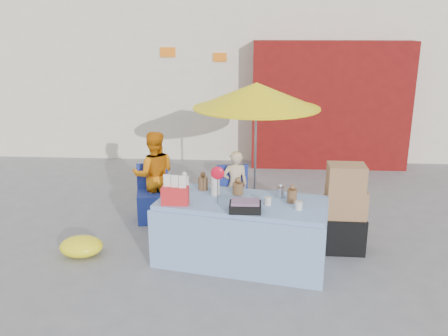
# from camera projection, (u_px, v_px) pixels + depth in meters

# --- Properties ---
(ground) EXTENTS (80.00, 80.00, 0.00)m
(ground) POSITION_uv_depth(u_px,v_px,m) (204.00, 253.00, 6.28)
(ground) COLOR slate
(ground) RESTS_ON ground
(backdrop) EXTENTS (14.00, 8.00, 7.80)m
(backdrop) POSITION_uv_depth(u_px,v_px,m) (251.00, 17.00, 12.53)
(backdrop) COLOR silver
(backdrop) RESTS_ON ground
(market_table) EXTENTS (2.27, 1.39, 1.28)m
(market_table) POSITION_uv_depth(u_px,v_px,m) (241.00, 230.00, 5.97)
(market_table) COLOR #89A3DB
(market_table) RESTS_ON ground
(chair_left) EXTENTS (0.57, 0.56, 0.85)m
(chair_left) POSITION_uv_depth(u_px,v_px,m) (153.00, 204.00, 7.29)
(chair_left) COLOR navy
(chair_left) RESTS_ON ground
(chair_right) EXTENTS (0.57, 0.56, 0.85)m
(chair_right) POSITION_uv_depth(u_px,v_px,m) (234.00, 206.00, 7.22)
(chair_right) COLOR navy
(chair_right) RESTS_ON ground
(vendor_orange) EXTENTS (0.76, 0.64, 1.37)m
(vendor_orange) POSITION_uv_depth(u_px,v_px,m) (154.00, 175.00, 7.29)
(vendor_orange) COLOR orange
(vendor_orange) RESTS_ON ground
(vendor_beige) EXTENTS (0.44, 0.34, 1.09)m
(vendor_beige) POSITION_uv_depth(u_px,v_px,m) (235.00, 185.00, 7.26)
(vendor_beige) COLOR beige
(vendor_beige) RESTS_ON ground
(umbrella) EXTENTS (1.90, 1.90, 2.09)m
(umbrella) POSITION_uv_depth(u_px,v_px,m) (256.00, 96.00, 7.00)
(umbrella) COLOR gray
(umbrella) RESTS_ON ground
(box_stack) EXTENTS (0.55, 0.45, 1.19)m
(box_stack) POSITION_uv_depth(u_px,v_px,m) (345.00, 211.00, 6.21)
(box_stack) COLOR black
(box_stack) RESTS_ON ground
(tarp_bundle) EXTENTS (0.67, 0.60, 0.25)m
(tarp_bundle) POSITION_uv_depth(u_px,v_px,m) (81.00, 246.00, 6.18)
(tarp_bundle) COLOR #FFF11A
(tarp_bundle) RESTS_ON ground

